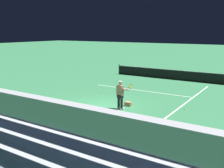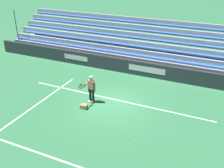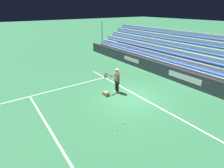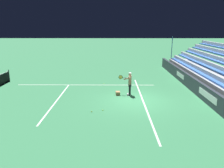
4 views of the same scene
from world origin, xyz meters
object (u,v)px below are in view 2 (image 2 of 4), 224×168
tennis_ball_midcourt (128,130)px  tennis_ball_toward_net (54,90)px  tennis_ball_on_baseline (128,138)px  tennis_ball_by_box (28,106)px  ball_box_cardboard (84,106)px  tennis_player (91,89)px  tennis_ball_far_left (69,88)px

tennis_ball_midcourt → tennis_ball_toward_net: bearing=-19.0°
tennis_ball_on_baseline → tennis_ball_toward_net: bearing=-23.5°
tennis_ball_toward_net → tennis_ball_by_box: 2.33m
tennis_ball_by_box → ball_box_cardboard: bearing=-159.8°
tennis_player → tennis_ball_midcourt: size_ratio=25.98×
ball_box_cardboard → tennis_ball_toward_net: bearing=-21.1°
tennis_ball_toward_net → tennis_ball_by_box: (0.26, 2.32, 0.00)m
tennis_ball_far_left → tennis_ball_toward_net: bearing=42.8°
tennis_player → tennis_ball_on_baseline: bearing=143.5°
ball_box_cardboard → tennis_ball_midcourt: bearing=163.1°
tennis_ball_toward_net → tennis_ball_midcourt: (-6.13, 2.11, 0.00)m
tennis_ball_midcourt → tennis_ball_far_left: bearing=-27.2°
tennis_player → tennis_ball_far_left: tennis_player is taller
tennis_ball_on_baseline → tennis_ball_far_left: 6.61m
tennis_player → tennis_ball_midcourt: (-3.14, 1.83, -0.86)m
tennis_ball_midcourt → tennis_ball_on_baseline: bearing=109.2°
tennis_player → tennis_ball_on_baseline: size_ratio=25.98×
tennis_ball_toward_net → tennis_ball_far_left: same height
ball_box_cardboard → tennis_ball_on_baseline: ball_box_cardboard is taller
tennis_ball_far_left → tennis_ball_midcourt: (-5.40, 2.78, 0.00)m
tennis_ball_toward_net → tennis_ball_by_box: size_ratio=1.00×
tennis_ball_toward_net → tennis_ball_midcourt: bearing=161.0°
tennis_player → ball_box_cardboard: tennis_player is taller
tennis_ball_by_box → tennis_ball_midcourt: bearing=-178.1°
tennis_player → tennis_ball_toward_net: size_ratio=25.98×
tennis_ball_toward_net → tennis_ball_midcourt: size_ratio=1.00×
tennis_ball_by_box → tennis_ball_on_baseline: size_ratio=1.00×
tennis_ball_toward_net → tennis_ball_on_baseline: size_ratio=1.00×
ball_box_cardboard → tennis_ball_midcourt: (-3.19, 0.97, -0.10)m
ball_box_cardboard → tennis_ball_toward_net: 3.15m
tennis_ball_far_left → tennis_ball_on_baseline: bearing=148.6°
tennis_ball_by_box → tennis_ball_on_baseline: 6.64m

